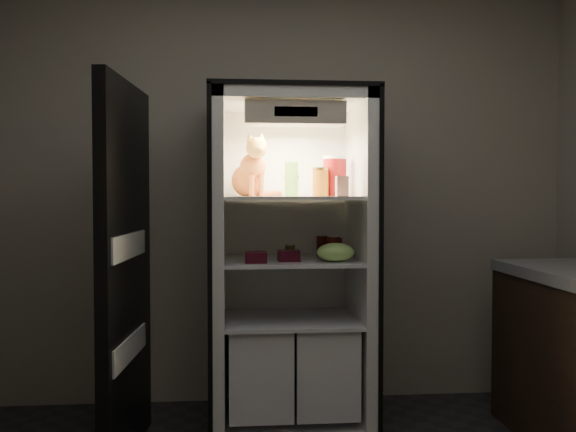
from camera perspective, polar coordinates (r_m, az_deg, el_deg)
The scene contains 16 objects.
room_shell at distance 2.27m, azimuth 3.43°, elevation 10.01°, with size 3.60×3.60×3.60m.
refrigerator at distance 3.66m, azimuth 0.13°, elevation -6.05°, with size 0.90×0.72×1.88m.
fridge_door at distance 3.28m, azimuth -14.24°, elevation -4.89°, with size 0.13×0.87×1.85m.
tabby_cat at distance 3.65m, azimuth -3.37°, elevation 3.86°, with size 0.33×0.35×0.36m.
parmesan_shaker at distance 3.65m, azimuth 0.31°, elevation 3.32°, with size 0.07×0.07×0.19m.
mayo_tub at distance 3.67m, azimuth 0.32°, elevation 2.69°, with size 0.08×0.08×0.12m.
salsa_jar at distance 3.58m, azimuth 2.90°, elevation 3.06°, with size 0.09×0.09×0.16m.
pepper_jar at distance 3.67m, azimuth 4.17°, elevation 3.57°, with size 0.14×0.14×0.23m.
cream_carton at distance 3.39m, azimuth 4.82°, elevation 2.66°, with size 0.06×0.06×0.11m, color silver.
soda_can_a at distance 3.73m, azimuth 3.05°, elevation -2.64°, with size 0.07×0.07×0.12m.
soda_can_b at distance 3.59m, azimuth 4.31°, elevation -2.84°, with size 0.07×0.07×0.12m.
soda_can_c at distance 3.58m, azimuth 4.07°, elevation -2.80°, with size 0.07×0.07×0.13m.
condiment_jar at distance 3.64m, azimuth 0.18°, elevation -3.09°, with size 0.06×0.06×0.08m.
grape_bag at distance 3.44m, azimuth 4.25°, elevation -3.23°, with size 0.20×0.15×0.10m, color #92D262.
berry_box_left at distance 3.38m, azimuth -2.87°, elevation -3.69°, with size 0.11×0.11×0.06m, color #4B0C1E.
berry_box_right at distance 3.46m, azimuth 0.07°, elevation -3.55°, with size 0.12×0.12×0.06m, color #4B0C1E.
Camera 1 is at (-0.34, -2.22, 1.30)m, focal length 40.00 mm.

